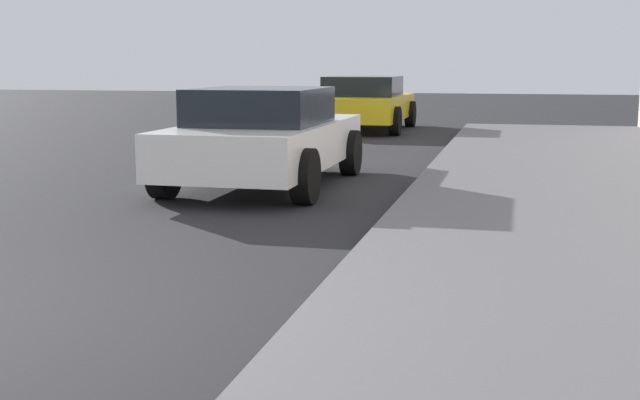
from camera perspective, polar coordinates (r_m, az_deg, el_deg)
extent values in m
cube|color=white|center=(10.74, -3.74, 3.88)|extent=(1.72, 4.02, 0.55)
cube|color=black|center=(10.51, -4.10, 6.49)|extent=(1.51, 1.81, 0.45)
cylinder|color=black|center=(12.24, -5.78, 3.48)|extent=(0.22, 0.64, 0.64)
cylinder|color=black|center=(11.79, 2.12, 3.29)|extent=(0.22, 0.64, 0.64)
cylinder|color=black|center=(9.87, -10.72, 1.93)|extent=(0.22, 0.64, 0.64)
cylinder|color=black|center=(9.30, -1.03, 1.64)|extent=(0.22, 0.64, 0.64)
cube|color=yellow|center=(19.72, 3.10, 6.41)|extent=(1.85, 4.05, 0.55)
cube|color=black|center=(19.50, 3.00, 7.85)|extent=(1.63, 1.82, 0.45)
cylinder|color=black|center=(21.18, 1.27, 6.02)|extent=(0.22, 0.64, 0.64)
cylinder|color=black|center=(20.87, 6.26, 5.92)|extent=(0.22, 0.64, 0.64)
cylinder|color=black|center=(18.66, -0.44, 5.56)|extent=(0.22, 0.64, 0.64)
cylinder|color=black|center=(18.30, 5.21, 5.45)|extent=(0.22, 0.64, 0.64)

